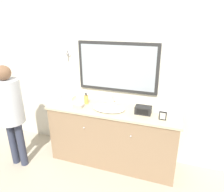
# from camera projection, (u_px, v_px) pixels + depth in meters

# --- Properties ---
(ground_plane) EXTENTS (14.00, 14.00, 0.00)m
(ground_plane) POSITION_uv_depth(u_px,v_px,m) (106.00, 173.00, 2.97)
(ground_plane) COLOR #B2A893
(wall_back) EXTENTS (8.00, 0.18, 2.55)m
(wall_back) POSITION_uv_depth(u_px,v_px,m) (120.00, 79.00, 3.07)
(wall_back) COLOR silver
(wall_back) RESTS_ON ground_plane
(vanity_counter) EXTENTS (1.96, 0.58, 0.91)m
(vanity_counter) POSITION_uv_depth(u_px,v_px,m) (113.00, 136.00, 3.08)
(vanity_counter) COLOR #937556
(vanity_counter) RESTS_ON ground_plane
(sink_basin) EXTENTS (0.48, 0.38, 0.17)m
(sink_basin) POSITION_uv_depth(u_px,v_px,m) (109.00, 108.00, 2.91)
(sink_basin) COLOR silver
(sink_basin) RESTS_ON vanity_counter
(soap_bottle) EXTENTS (0.06, 0.06, 0.18)m
(soap_bottle) POSITION_uv_depth(u_px,v_px,m) (86.00, 99.00, 3.08)
(soap_bottle) COLOR gold
(soap_bottle) RESTS_ON vanity_counter
(appliance_box) EXTENTS (0.22, 0.14, 0.11)m
(appliance_box) POSITION_uv_depth(u_px,v_px,m) (143.00, 110.00, 2.75)
(appliance_box) COLOR black
(appliance_box) RESTS_ON vanity_counter
(picture_frame) EXTENTS (0.10, 0.01, 0.12)m
(picture_frame) POSITION_uv_depth(u_px,v_px,m) (163.00, 116.00, 2.57)
(picture_frame) COLOR black
(picture_frame) RESTS_ON vanity_counter
(hand_towel_near_sink) EXTENTS (0.16, 0.13, 0.05)m
(hand_towel_near_sink) POSITION_uv_depth(u_px,v_px,m) (70.00, 97.00, 3.29)
(hand_towel_near_sink) COLOR silver
(hand_towel_near_sink) RESTS_ON vanity_counter
(hand_towel_far_corner) EXTENTS (0.15, 0.11, 0.05)m
(hand_towel_far_corner) POSITION_uv_depth(u_px,v_px,m) (79.00, 106.00, 2.96)
(hand_towel_far_corner) COLOR #B7A899
(hand_towel_far_corner) RESTS_ON vanity_counter
(metal_tray) EXTENTS (0.17, 0.13, 0.01)m
(metal_tray) POSITION_uv_depth(u_px,v_px,m) (161.00, 111.00, 2.84)
(metal_tray) COLOR silver
(metal_tray) RESTS_ON vanity_counter
(person) EXTENTS (0.36, 0.36, 1.57)m
(person) POSITION_uv_depth(u_px,v_px,m) (10.00, 107.00, 2.83)
(person) COLOR #33384C
(person) RESTS_ON ground_plane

